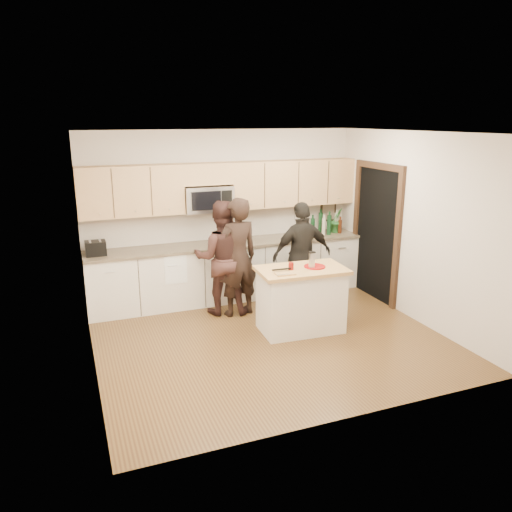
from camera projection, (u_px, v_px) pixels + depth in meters
name	position (u px, v px, depth m)	size (l,w,h in m)	color
floor	(269.00, 338.00, 6.74)	(4.50, 4.50, 0.00)	brown
room_shell	(270.00, 212.00, 6.27)	(4.52, 4.02, 2.71)	beige
back_cabinetry	(230.00, 270.00, 8.13)	(4.50, 0.66, 0.94)	beige
upper_cabinetry	(228.00, 185.00, 7.90)	(4.50, 0.33, 0.75)	tan
microwave	(208.00, 199.00, 7.80)	(0.76, 0.41, 0.40)	silver
doorway	(376.00, 228.00, 8.01)	(0.06, 1.25, 2.20)	black
framed_picture	(328.00, 211.00, 8.85)	(0.30, 0.03, 0.38)	black
dish_towel	(174.00, 260.00, 7.54)	(0.34, 0.60, 0.48)	white
island	(301.00, 299.00, 6.88)	(1.24, 0.77, 0.90)	beige
red_plate	(315.00, 266.00, 6.82)	(0.29, 0.29, 0.02)	maroon
box_grater	(312.00, 259.00, 6.71)	(0.08, 0.05, 0.22)	silver
drink_glass	(291.00, 266.00, 6.69)	(0.07, 0.07, 0.10)	maroon
cutting_board	(285.00, 274.00, 6.50)	(0.25, 0.16, 0.02)	#AD7F48
tongs	(282.00, 269.00, 6.64)	(0.27, 0.03, 0.02)	black
knife	(283.00, 275.00, 6.43)	(0.19, 0.02, 0.01)	silver
toaster	(96.00, 248.00, 7.24)	(0.29, 0.25, 0.21)	black
bottle_cluster	(327.00, 223.00, 8.58)	(0.63, 0.28, 0.41)	black
orchid	(336.00, 220.00, 8.66)	(0.24, 0.19, 0.43)	#2D7131
woman_left	(237.00, 257.00, 7.33)	(0.65, 0.43, 1.78)	black
woman_center	(222.00, 258.00, 7.41)	(0.84, 0.65, 1.72)	#321B19
woman_right	(302.00, 255.00, 7.71)	(0.97, 0.40, 1.65)	black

